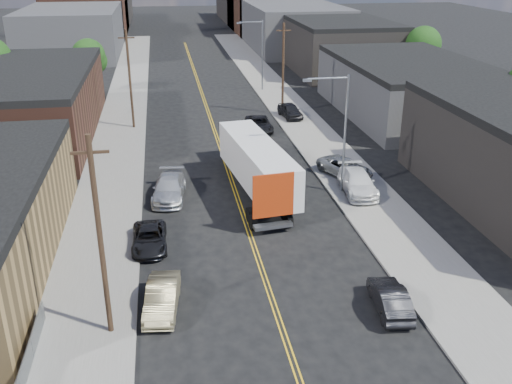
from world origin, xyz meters
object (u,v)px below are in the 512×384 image
object	(u,v)px
car_left_c	(149,238)
car_right_lot_c	(290,111)
car_left_b	(162,298)
car_right_lot_b	(358,182)
car_right_lot_a	(345,167)
car_right_oncoming	(390,298)
semi_truck	(254,159)
car_left_d	(169,188)
car_ahead_truck	(259,124)

from	to	relation	value
car_left_c	car_right_lot_c	world-z (taller)	car_right_lot_c
car_left_b	car_right_lot_b	distance (m)	19.64
car_right_lot_c	car_right_lot_a	bearing A→B (deg)	-95.20
car_right_lot_b	car_right_lot_c	xyz separation A→B (m)	(-0.42, 21.51, -0.03)
car_right_lot_c	car_right_lot_b	bearing A→B (deg)	-95.86
car_left_c	car_right_oncoming	distance (m)	15.02
car_left_c	car_right_lot_a	world-z (taller)	car_right_lot_a
car_right_oncoming	car_right_lot_b	xyz separation A→B (m)	(3.30, 14.87, 0.26)
semi_truck	car_left_b	xyz separation A→B (m)	(-7.22, -15.36, -1.65)
car_left_b	car_left_d	distance (m)	14.48
semi_truck	car_right_lot_c	distance (m)	20.44
car_left_d	car_ahead_truck	distance (m)	18.61
semi_truck	car_right_lot_a	size ratio (longest dim) A/B	3.20
semi_truck	car_right_lot_b	world-z (taller)	semi_truck
car_left_d	car_right_lot_b	bearing A→B (deg)	0.71
car_left_c	car_right_lot_b	world-z (taller)	car_right_lot_b
car_left_b	car_right_lot_c	world-z (taller)	car_right_lot_c
car_left_b	car_left_c	size ratio (longest dim) A/B	0.97
car_right_oncoming	car_right_lot_c	world-z (taller)	car_right_lot_c
semi_truck	car_right_oncoming	xyz separation A→B (m)	(4.25, -17.28, -1.68)
car_left_c	car_ahead_truck	world-z (taller)	car_ahead_truck
semi_truck	car_right_lot_c	size ratio (longest dim) A/B	3.58
car_right_oncoming	car_ahead_truck	world-z (taller)	car_ahead_truck
car_right_lot_a	car_right_lot_c	world-z (taller)	car_right_lot_c
car_right_lot_a	car_right_lot_c	bearing A→B (deg)	67.86
car_left_c	car_ahead_truck	size ratio (longest dim) A/B	0.88
car_right_lot_b	car_left_d	bearing A→B (deg)	178.32
car_right_oncoming	car_left_c	bearing A→B (deg)	-29.61
car_ahead_truck	semi_truck	bearing A→B (deg)	-100.63
semi_truck	car_left_b	distance (m)	17.05
car_right_lot_a	car_left_b	bearing A→B (deg)	-156.06
car_left_c	car_left_d	distance (m)	7.69
car_left_b	car_right_lot_b	size ratio (longest dim) A/B	0.80
car_left_b	semi_truck	bearing A→B (deg)	71.65
car_ahead_truck	car_left_d	bearing A→B (deg)	-120.10
car_left_c	car_right_oncoming	xyz separation A→B (m)	(12.15, -8.83, 0.06)
semi_truck	car_right_lot_a	xyz separation A→B (m)	(7.69, 1.11, -1.52)
car_left_d	car_right_lot_a	size ratio (longest dim) A/B	1.09
car_left_b	car_left_c	world-z (taller)	car_left_b
car_left_b	car_right_lot_a	bearing A→B (deg)	54.66
car_left_b	car_ahead_truck	world-z (taller)	car_left_b
car_left_b	car_right_lot_c	distance (m)	37.33
car_left_b	car_right_lot_c	bearing A→B (deg)	74.21
car_left_b	car_right_oncoming	size ratio (longest dim) A/B	1.05
car_left_c	car_right_lot_a	size ratio (longest dim) A/B	0.90
car_right_lot_b	car_left_c	bearing A→B (deg)	-154.17
car_left_b	car_ahead_truck	bearing A→B (deg)	78.28
car_right_oncoming	car_ahead_truck	distance (m)	32.41
car_right_lot_b	car_right_lot_a	bearing A→B (deg)	92.21
car_left_d	car_right_lot_a	world-z (taller)	car_left_d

